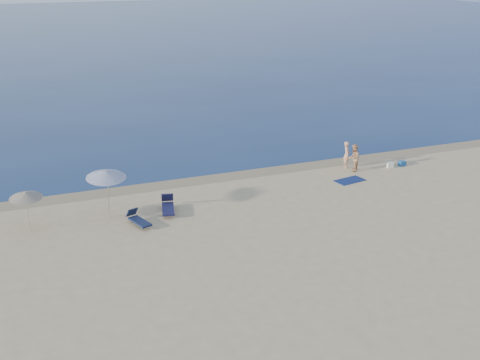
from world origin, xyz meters
name	(u,v)px	position (x,y,z in m)	size (l,w,h in m)	color
sea	(84,31)	(0.00, 100.00, 0.00)	(240.00, 160.00, 0.01)	#0C214C
wet_sand_strip	(271,170)	(0.00, 19.40, 0.00)	(240.00, 1.60, 0.00)	#847254
person_left	(347,155)	(4.55, 18.25, 0.82)	(0.60, 0.39, 1.64)	tan
person_right	(354,158)	(4.58, 17.48, 0.83)	(0.81, 0.63, 1.66)	tan
beach_towel	(350,180)	(3.51, 16.10, 0.01)	(1.71, 0.95, 0.03)	#0F1B4B
white_bag	(390,165)	(7.03, 17.23, 0.16)	(0.37, 0.32, 0.32)	silver
blue_cooler	(402,163)	(7.92, 17.23, 0.15)	(0.43, 0.31, 0.31)	#1B5694
umbrella_near	(106,174)	(-10.30, 16.09, 2.21)	(2.05, 2.08, 2.53)	silver
umbrella_far	(26,195)	(-14.07, 15.82, 1.77)	(1.70, 1.71, 2.02)	silver
lounger_left	(138,220)	(-9.18, 14.51, 0.26)	(0.99, 1.68, 0.70)	#151E3A
lounger_right	(168,207)	(-7.45, 15.48, 0.29)	(1.00, 1.91, 0.80)	#15173B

